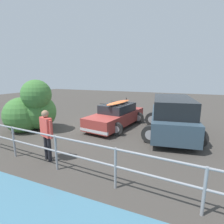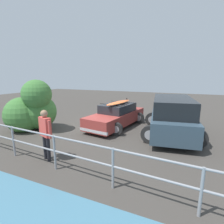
{
  "view_description": "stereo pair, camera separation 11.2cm",
  "coord_description": "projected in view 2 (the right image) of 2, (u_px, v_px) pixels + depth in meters",
  "views": [
    {
      "loc": [
        -4.24,
        8.55,
        2.86
      ],
      "look_at": [
        -0.7,
        0.15,
        0.95
      ],
      "focal_mm": 28.0,
      "sensor_mm": 36.0,
      "label": 1
    },
    {
      "loc": [
        -4.34,
        8.5,
        2.86
      ],
      "look_at": [
        -0.7,
        0.15,
        0.95
      ],
      "focal_mm": 28.0,
      "sensor_mm": 36.0,
      "label": 2
    }
  ],
  "objects": [
    {
      "name": "person_bystander",
      "position": [
        45.0,
        131.0,
        5.83
      ],
      "size": [
        0.65,
        0.36,
        1.76
      ],
      "color": "black",
      "rests_on": "ground"
    },
    {
      "name": "suv_car",
      "position": [
        172.0,
        116.0,
        8.4
      ],
      "size": [
        3.05,
        4.87,
        1.84
      ],
      "color": "#334756",
      "rests_on": "ground"
    },
    {
      "name": "railing_fence",
      "position": [
        81.0,
        153.0,
        4.83
      ],
      "size": [
        10.05,
        0.78,
        1.1
      ],
      "color": "gray",
      "rests_on": "ground"
    },
    {
      "name": "bush_near_left",
      "position": [
        33.0,
        110.0,
        9.18
      ],
      "size": [
        2.55,
        2.39,
        2.75
      ],
      "color": "#4C3828",
      "rests_on": "ground"
    },
    {
      "name": "ground_plane",
      "position": [
        102.0,
        127.0,
        9.91
      ],
      "size": [
        44.0,
        44.0,
        0.02
      ],
      "primitive_type": "cube",
      "color": "#423D38",
      "rests_on": "ground"
    },
    {
      "name": "sedan_car",
      "position": [
        117.0,
        116.0,
        9.95
      ],
      "size": [
        2.61,
        4.53,
        1.56
      ],
      "color": "#9E3833",
      "rests_on": "ground"
    }
  ]
}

